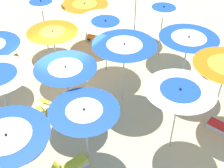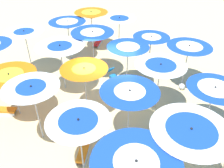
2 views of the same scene
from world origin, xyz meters
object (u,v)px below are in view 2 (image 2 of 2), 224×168
(beach_umbrella_15, at_px, (91,15))
(lounger_2, at_px, (3,110))
(beach_umbrella_12, at_px, (128,49))
(beach_umbrella_18, at_px, (189,49))
(beach_umbrella_3, at_px, (79,125))
(beach_umbrella_11, at_px, (93,36))
(beach_umbrella_9, at_px, (190,133))
(beach_umbrella_13, at_px, (160,69))
(beach_umbrella_2, at_px, (32,92))
(beach_umbrella_14, at_px, (214,91))
(beach_umbrella_1, at_px, (9,78))
(lounger_1, at_px, (139,98))
(lounger_4, at_px, (98,42))
(beach_umbrella_4, at_px, (136,166))
(beach_umbrella_17, at_px, (151,40))
(lounger_3, at_px, (115,77))
(beach_umbrella_16, at_px, (119,21))
(lounger_5, at_px, (159,71))
(beach_umbrella_5, at_px, (25,34))
(beach_umbrella_10, at_px, (68,25))
(beach_umbrella_7, at_px, (84,73))
(beach_ball, at_px, (182,86))
(beach_umbrella_6, at_px, (60,49))
(lounger_0, at_px, (83,151))
(beach_umbrella_8, at_px, (130,95))

(beach_umbrella_15, height_order, lounger_2, beach_umbrella_15)
(beach_umbrella_12, height_order, beach_umbrella_18, beach_umbrella_12)
(beach_umbrella_3, height_order, beach_umbrella_11, beach_umbrella_11)
(beach_umbrella_9, bearing_deg, beach_umbrella_13, 9.88)
(beach_umbrella_2, height_order, beach_umbrella_14, beach_umbrella_2)
(beach_umbrella_1, xyz_separation_m, beach_umbrella_18, (3.29, -7.47, 0.11))
(lounger_1, bearing_deg, beach_umbrella_1, -145.28)
(lounger_4, bearing_deg, beach_umbrella_15, -18.21)
(beach_umbrella_4, xyz_separation_m, beach_umbrella_17, (7.97, -0.52, -0.17))
(beach_umbrella_4, relative_size, lounger_3, 2.08)
(beach_umbrella_11, distance_m, beach_umbrella_13, 4.20)
(beach_umbrella_18, bearing_deg, beach_umbrella_3, 145.17)
(beach_umbrella_4, height_order, beach_umbrella_15, beach_umbrella_15)
(beach_umbrella_16, xyz_separation_m, lounger_5, (-2.12, -2.50, -2.04))
(beach_umbrella_1, relative_size, beach_umbrella_11, 0.86)
(beach_umbrella_2, bearing_deg, beach_umbrella_5, 26.97)
(beach_umbrella_11, relative_size, beach_umbrella_16, 1.02)
(beach_umbrella_5, xyz_separation_m, beach_umbrella_15, (3.47, -2.85, 0.00))
(beach_umbrella_9, xyz_separation_m, beach_umbrella_10, (7.81, 5.75, 0.01))
(beach_umbrella_13, height_order, beach_umbrella_18, beach_umbrella_13)
(beach_umbrella_14, xyz_separation_m, lounger_1, (1.50, 2.70, -1.72))
(beach_umbrella_1, relative_size, beach_umbrella_7, 0.98)
(beach_umbrella_4, distance_m, beach_umbrella_13, 4.91)
(beach_umbrella_5, distance_m, beach_umbrella_13, 7.29)
(beach_umbrella_5, relative_size, beach_umbrella_12, 1.07)
(beach_umbrella_9, height_order, beach_umbrella_18, beach_umbrella_9)
(beach_umbrella_12, distance_m, lounger_2, 6.30)
(beach_umbrella_11, relative_size, lounger_5, 1.97)
(lounger_5, xyz_separation_m, beach_ball, (-1.33, -1.07, -0.05))
(beach_umbrella_3, relative_size, beach_umbrella_13, 1.03)
(beach_umbrella_2, xyz_separation_m, beach_umbrella_9, (-1.25, -5.11, -0.07))
(beach_umbrella_4, distance_m, beach_umbrella_11, 7.82)
(beach_umbrella_2, distance_m, beach_umbrella_5, 5.33)
(beach_umbrella_6, bearing_deg, beach_umbrella_12, -79.56)
(beach_umbrella_2, distance_m, beach_umbrella_13, 5.08)
(beach_umbrella_12, bearing_deg, beach_umbrella_7, 141.25)
(beach_umbrella_11, distance_m, lounger_0, 6.00)
(beach_umbrella_3, height_order, beach_umbrella_8, beach_umbrella_3)
(beach_umbrella_17, distance_m, lounger_4, 5.08)
(beach_umbrella_4, xyz_separation_m, beach_umbrella_10, (9.01, 4.29, 0.05))
(beach_umbrella_9, xyz_separation_m, beach_ball, (5.25, -0.75, -2.01))
(beach_umbrella_16, relative_size, lounger_2, 1.98)
(beach_umbrella_8, bearing_deg, lounger_2, 84.52)
(beach_umbrella_14, bearing_deg, beach_umbrella_2, 101.05)
(lounger_1, distance_m, lounger_5, 2.80)
(beach_umbrella_1, height_order, lounger_5, beach_umbrella_1)
(beach_umbrella_6, bearing_deg, beach_umbrella_1, 145.78)
(beach_umbrella_4, relative_size, lounger_4, 1.75)
(beach_umbrella_4, relative_size, beach_umbrella_11, 0.93)
(beach_umbrella_5, height_order, lounger_5, beach_umbrella_5)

